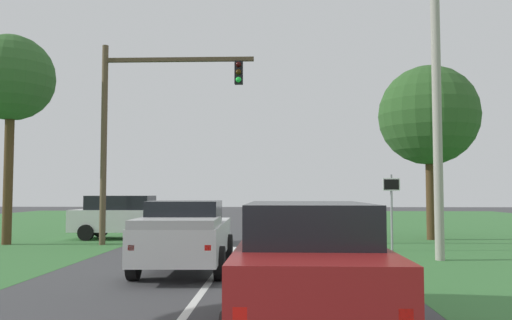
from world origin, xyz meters
name	(u,v)px	position (x,y,z in m)	size (l,w,h in m)	color
ground_plane	(209,283)	(0.00, 9.76, 0.00)	(120.00, 120.00, 0.00)	#424244
red_suv_near	(308,267)	(1.98, 5.14, 1.01)	(2.17, 4.75, 1.91)	maroon
pickup_truck_lead	(186,234)	(-0.84, 11.59, 0.95)	(2.39, 5.57, 1.83)	silver
traffic_light	(141,115)	(-3.79, 18.18, 5.09)	(6.04, 0.40, 7.89)	brown
keep_moving_sign	(392,202)	(5.59, 16.42, 1.70)	(0.60, 0.09, 2.67)	gray
oak_tree_right	(429,116)	(8.21, 20.87, 5.39)	(4.34, 4.34, 7.58)	#4C351E
crossing_suv_far	(125,216)	(-5.12, 20.74, 0.99)	(4.63, 2.07, 1.90)	silver
utility_pole_right	(437,127)	(6.48, 13.94, 4.06)	(0.28, 0.28, 8.12)	#9E998E
extra_tree_1	(11,79)	(-9.04, 18.15, 6.55)	(3.42, 3.42, 8.33)	#4C351E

